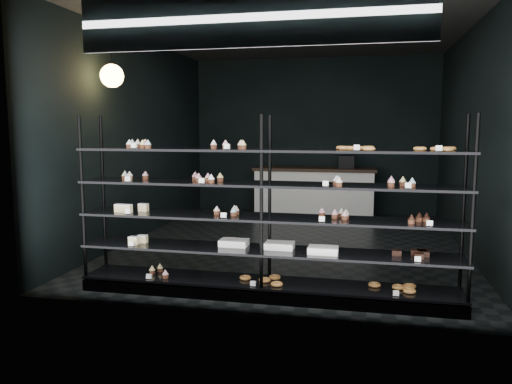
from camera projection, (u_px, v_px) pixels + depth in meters
room at (293, 140)px, 7.48m from camera, size 5.01×6.01×3.20m
display_shelf at (263, 238)px, 5.22m from camera, size 4.00×0.50×1.91m
signage at (249, 19)px, 4.50m from camera, size 3.30×0.05×0.50m
pendant_lamp at (112, 76)px, 6.51m from camera, size 0.30×0.30×0.88m
service_counter at (315, 191)px, 10.02m from camera, size 2.43×0.65×1.23m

